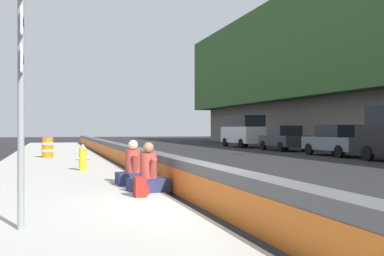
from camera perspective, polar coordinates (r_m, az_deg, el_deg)
name	(u,v)px	position (r m, az deg, el deg)	size (l,w,h in m)	color
ground_plane	(212,213)	(8.64, 2.40, -10.13)	(160.00, 160.00, 0.00)	#232326
sidewalk_strip	(59,216)	(8.18, -15.74, -10.20)	(80.00, 4.40, 0.14)	#B5B2A8
jersey_barrier	(212,189)	(8.58, 2.38, -7.34)	(76.00, 0.45, 0.85)	#545456
route_sign_post	(21,75)	(6.85, -19.84, 6.00)	(0.44, 0.09, 3.60)	gray
fire_hydrant	(83,157)	(15.90, -13.01, -3.39)	(0.26, 0.46, 0.88)	gold
seated_person_foreground	(148,176)	(10.41, -5.27, -5.77)	(0.84, 0.92, 1.07)	#23284C
seated_person_middle	(133,171)	(11.73, -7.10, -5.10)	(0.70, 0.81, 1.09)	#23284C
backpack	(140,187)	(9.63, -6.23, -7.08)	(0.32, 0.28, 0.40)	maroon
construction_barrel	(48,147)	(23.36, -16.99, -2.25)	(0.54, 0.54, 0.95)	orange
parked_car_fourth	(338,140)	(27.11, 17.11, -1.43)	(4.53, 2.01, 1.71)	slate
parked_car_midline	(284,138)	(32.82, 10.96, -1.20)	(4.56, 2.07, 1.71)	#28282D
parked_car_far	(244,130)	(38.66, 6.25, -0.30)	(5.17, 2.25, 2.56)	silver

